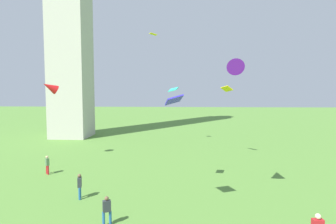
% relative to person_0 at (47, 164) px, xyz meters
% --- Properties ---
extents(person_0, '(0.45, 0.46, 1.57)m').
position_rel_person_0_xyz_m(person_0, '(0.00, 0.00, 0.00)').
color(person_0, red).
rests_on(person_0, ground_plane).
extents(person_3, '(0.47, 0.38, 1.56)m').
position_rel_person_0_xyz_m(person_3, '(7.45, -8.40, -0.01)').
color(person_3, '#235693').
rests_on(person_3, ground_plane).
extents(person_5, '(0.36, 0.49, 1.63)m').
position_rel_person_0_xyz_m(person_5, '(4.70, -5.00, 0.03)').
color(person_5, '#235693').
rests_on(person_5, ground_plane).
extents(kite_flying_0, '(0.72, 0.96, 0.36)m').
position_rel_person_0_xyz_m(kite_flying_0, '(10.71, -3.27, 6.20)').
color(kite_flying_0, '#29D5B3').
extents(kite_flying_1, '(1.18, 1.84, 1.57)m').
position_rel_person_0_xyz_m(kite_flying_1, '(14.45, -5.15, 7.78)').
color(kite_flying_1, purple).
extents(kite_flying_2, '(1.84, 1.77, 1.45)m').
position_rel_person_0_xyz_m(kite_flying_2, '(-1.65, 4.19, 6.49)').
color(kite_flying_2, red).
extents(kite_flying_3, '(1.19, 1.28, 0.65)m').
position_rel_person_0_xyz_m(kite_flying_3, '(15.80, 6.13, 6.32)').
color(kite_flying_3, yellow).
extents(kite_flying_4, '(1.00, 0.88, 0.23)m').
position_rel_person_0_xyz_m(kite_flying_4, '(7.80, 10.90, 12.84)').
color(kite_flying_4, '#D6C411').
extents(kite_flying_5, '(1.07, 1.44, 0.66)m').
position_rel_person_0_xyz_m(kite_flying_5, '(10.87, -7.15, 5.59)').
color(kite_flying_5, '#3B2BE8').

